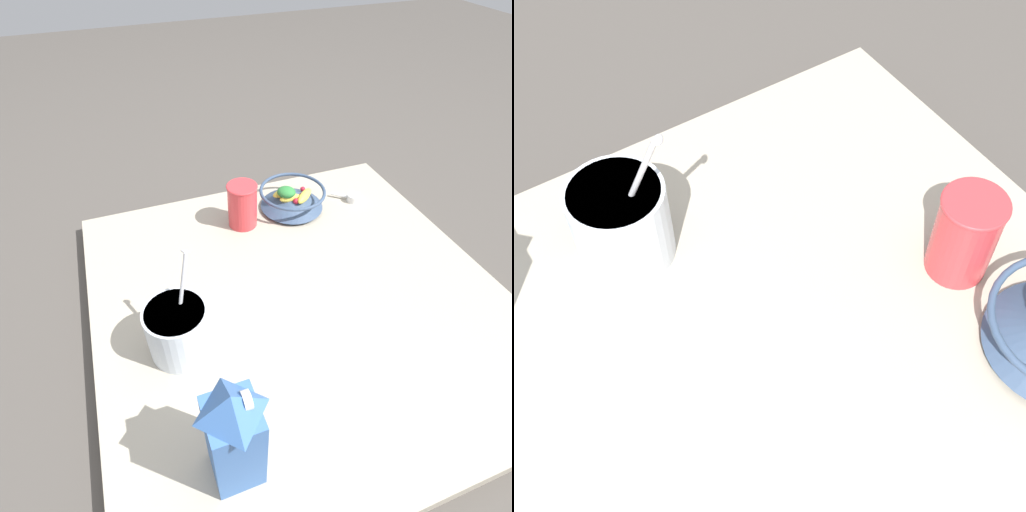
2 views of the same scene
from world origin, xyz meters
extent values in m
plane|color=#4C4742|center=(0.00, 0.00, 0.00)|extent=(6.00, 6.00, 0.00)
cube|color=#B2A893|center=(0.00, 0.00, 0.02)|extent=(0.99, 0.99, 0.05)
cylinder|color=silver|center=(-0.05, 0.31, 0.11)|extent=(0.13, 0.13, 0.13)
cylinder|color=white|center=(-0.05, 0.31, 0.16)|extent=(0.12, 0.12, 0.02)
cylinder|color=silver|center=(-0.03, 0.29, 0.20)|extent=(0.06, 0.06, 0.16)
ellipsoid|color=silver|center=(0.00, 0.26, 0.27)|extent=(0.02, 0.02, 0.01)
cylinder|color=#DB383D|center=(0.32, 0.04, 0.12)|extent=(0.08, 0.08, 0.13)
torus|color=#DB383D|center=(0.32, 0.04, 0.18)|extent=(0.09, 0.09, 0.01)
camera|label=1|loc=(-0.58, 0.33, 0.80)|focal=28.00mm
camera|label=2|loc=(-0.21, -0.30, 0.86)|focal=50.00mm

